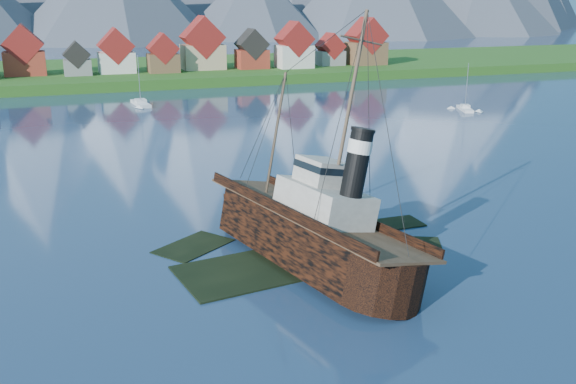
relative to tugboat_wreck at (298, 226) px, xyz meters
name	(u,v)px	position (x,y,z in m)	size (l,w,h in m)	color
ground	(292,256)	(-0.58, 0.20, -3.30)	(1400.00, 1400.00, 0.00)	navy
shoal	(300,249)	(1.20, 2.36, -3.65)	(31.71, 21.24, 1.14)	black
shore_bank	(119,76)	(-0.58, 170.20, -3.30)	(600.00, 80.00, 3.20)	#234513
seawall	(133,91)	(-0.58, 132.20, -3.30)	(600.00, 2.50, 2.00)	#3F3D38
town	(9,57)	(-33.70, 152.39, 5.68)	(250.96, 16.69, 17.30)	maroon
tugboat_wreck	(298,226)	(0.00, 0.00, 0.00)	(7.73, 33.31, 26.39)	black
sailboat_d	(465,109)	(69.47, 70.62, -3.04)	(4.93, 8.64, 11.52)	silver
sailboat_e	(141,104)	(-2.02, 104.82, -3.02)	(3.83, 11.27, 12.83)	silver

